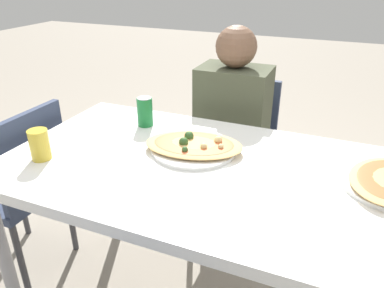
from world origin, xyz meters
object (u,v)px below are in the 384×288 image
at_px(person_seated, 231,124).
at_px(dining_table, 194,182).
at_px(pizza_main, 194,146).
at_px(drink_glass, 40,145).
at_px(soda_can, 145,112).
at_px(chair_far_seated, 236,148).
at_px(chair_side_left, 20,184).

bearing_deg(person_seated, dining_table, 95.02).
height_order(dining_table, pizza_main, pizza_main).
bearing_deg(drink_glass, soda_can, 64.94).
xyz_separation_m(dining_table, drink_glass, (-0.52, -0.18, 0.13)).
xyz_separation_m(chair_far_seated, soda_can, (-0.27, -0.50, 0.35)).
bearing_deg(dining_table, drink_glass, -161.13).
relative_size(pizza_main, soda_can, 3.23).
distance_m(person_seated, drink_glass, 0.93).
bearing_deg(drink_glass, pizza_main, 29.76).
bearing_deg(pizza_main, chair_side_left, -172.65).
xyz_separation_m(person_seated, soda_can, (-0.27, -0.38, 0.16)).
distance_m(dining_table, chair_side_left, 0.89).
height_order(person_seated, pizza_main, person_seated).
relative_size(chair_far_seated, pizza_main, 2.12).
height_order(dining_table, soda_can, soda_can).
bearing_deg(pizza_main, soda_can, 153.83).
distance_m(chair_far_seated, pizza_main, 0.71).
bearing_deg(chair_side_left, soda_can, -65.61).
bearing_deg(drink_glass, chair_far_seated, 62.94).
xyz_separation_m(dining_table, chair_side_left, (-0.87, -0.01, -0.21)).
xyz_separation_m(chair_side_left, soda_can, (0.54, 0.25, 0.35)).
height_order(chair_far_seated, drink_glass, drink_glass).
bearing_deg(pizza_main, dining_table, -66.38).
relative_size(chair_far_seated, drink_glass, 7.74).
bearing_deg(pizza_main, chair_far_seated, 91.14).
distance_m(chair_side_left, drink_glass, 0.52).
distance_m(dining_table, chair_far_seated, 0.76).
relative_size(dining_table, chair_far_seated, 1.58).
bearing_deg(chair_far_seated, chair_side_left, 42.36).
height_order(chair_far_seated, soda_can, soda_can).
bearing_deg(chair_far_seated, person_seated, 90.00).
bearing_deg(chair_side_left, pizza_main, -82.65).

